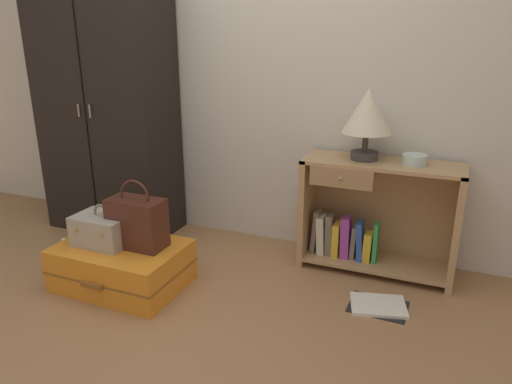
% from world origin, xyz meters
% --- Properties ---
extents(ground_plane, '(9.00, 9.00, 0.00)m').
position_xyz_m(ground_plane, '(0.00, 0.00, 0.00)').
color(ground_plane, '#9E7047').
extents(back_wall, '(6.40, 0.10, 2.60)m').
position_xyz_m(back_wall, '(0.00, 1.50, 1.30)').
color(back_wall, beige).
rests_on(back_wall, ground_plane).
extents(wardrobe, '(1.00, 0.47, 1.91)m').
position_xyz_m(wardrobe, '(-1.17, 1.20, 0.96)').
color(wardrobe, black).
rests_on(wardrobe, ground_plane).
extents(bookshelf, '(0.96, 0.37, 0.72)m').
position_xyz_m(bookshelf, '(0.82, 1.26, 0.35)').
color(bookshelf, tan).
rests_on(bookshelf, ground_plane).
extents(table_lamp, '(0.30, 0.30, 0.44)m').
position_xyz_m(table_lamp, '(0.74, 1.26, 1.01)').
color(table_lamp, '#3D3838').
rests_on(table_lamp, bookshelf).
extents(bowl, '(0.14, 0.14, 0.06)m').
position_xyz_m(bowl, '(1.04, 1.25, 0.75)').
color(bowl, silver).
rests_on(bowl, bookshelf).
extents(suitcase_large, '(0.75, 0.54, 0.26)m').
position_xyz_m(suitcase_large, '(-0.52, 0.44, 0.13)').
color(suitcase_large, orange).
rests_on(suitcase_large, ground_plane).
extents(train_case, '(0.33, 0.24, 0.25)m').
position_xyz_m(train_case, '(-0.63, 0.43, 0.36)').
color(train_case, '#A89E8E').
rests_on(train_case, suitcase_large).
extents(handbag, '(0.33, 0.18, 0.41)m').
position_xyz_m(handbag, '(-0.41, 0.48, 0.42)').
color(handbag, '#472319').
rests_on(handbag, suitcase_large).
extents(bottle, '(0.06, 0.06, 0.17)m').
position_xyz_m(bottle, '(-1.06, 0.53, 0.08)').
color(bottle, white).
rests_on(bottle, ground_plane).
extents(open_book_on_floor, '(0.35, 0.30, 0.02)m').
position_xyz_m(open_book_on_floor, '(0.96, 0.79, 0.01)').
color(open_book_on_floor, white).
rests_on(open_book_on_floor, ground_plane).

